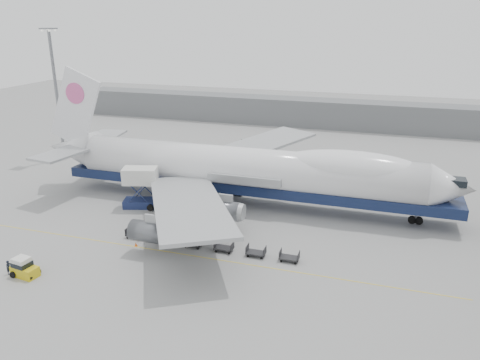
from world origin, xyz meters
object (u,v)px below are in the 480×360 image
(ground_worker, at_px, (9,267))
(baggage_tug, at_px, (24,268))
(airliner, at_px, (248,169))
(catering_truck, at_px, (141,185))

(ground_worker, bearing_deg, baggage_tug, -65.45)
(airliner, relative_size, catering_truck, 10.83)
(ground_worker, bearing_deg, catering_truck, 6.50)
(catering_truck, xyz_separation_m, baggage_tug, (-2.61, -21.96, -2.49))
(airliner, bearing_deg, ground_worker, -124.76)
(catering_truck, bearing_deg, baggage_tug, -112.93)
(catering_truck, bearing_deg, ground_worker, -117.58)
(ground_worker, bearing_deg, airliner, -16.83)
(baggage_tug, bearing_deg, airliner, 65.62)
(airliner, xyz_separation_m, ground_worker, (-19.54, -28.16, -4.79))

